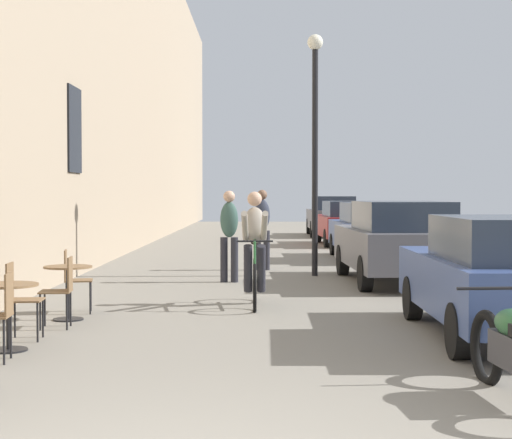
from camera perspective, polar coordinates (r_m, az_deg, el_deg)
building_facade_left at (r=19.52m, az=-11.71°, el=13.38°), size 0.54×68.00×11.22m
cafe_table_mid at (r=9.27m, az=-16.68°, el=-5.48°), size 0.64×0.64×0.72m
cafe_chair_mid_toward_wall at (r=9.91m, az=-16.00°, el=-5.03°), size 0.41×0.41×0.89m
cafe_table_far at (r=11.30m, az=-12.82°, el=-4.15°), size 0.64×0.64×0.72m
cafe_chair_far_toward_street at (r=11.93m, az=-12.47°, el=-3.85°), size 0.44×0.44×0.89m
cafe_chair_far_toward_wall at (r=10.64m, az=-13.23°, el=-4.54°), size 0.41×0.41×0.89m
cyclist_on_bicycle at (r=12.42m, az=-0.09°, el=-2.23°), size 0.52×1.76×1.74m
pedestrian_near at (r=15.65m, az=-1.86°, el=-0.77°), size 0.36×0.27×1.73m
pedestrian_mid at (r=18.10m, az=0.42°, el=-0.37°), size 0.37×0.28×1.76m
street_lamp at (r=16.95m, az=4.09°, el=6.63°), size 0.32×0.32×4.90m
parked_car_nearest at (r=10.01m, az=16.47°, el=-3.69°), size 1.71×4.01×1.42m
parked_car_second at (r=15.70m, az=9.70°, el=-1.45°), size 1.95×4.38×1.54m
parked_car_third at (r=21.24m, az=7.90°, el=-0.71°), size 1.81×4.11×1.45m
parked_car_fourth at (r=26.94m, az=6.22°, el=-0.19°), size 1.83×4.08×1.43m
parked_car_fifth at (r=32.57m, az=5.27°, el=0.29°), size 1.89×4.41×1.56m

